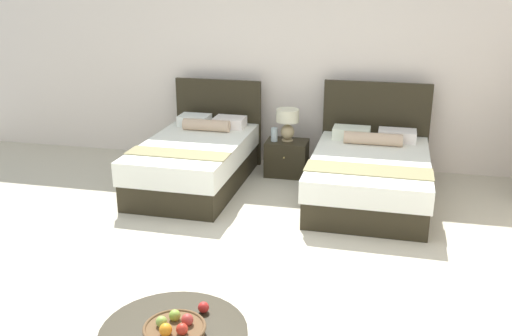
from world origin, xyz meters
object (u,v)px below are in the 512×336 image
at_px(vase, 274,134).
at_px(fruit_bowl, 175,330).
at_px(bed_near_window, 196,160).
at_px(bed_near_corner, 370,173).
at_px(table_lamp, 288,121).
at_px(loose_apple, 203,307).
at_px(nightstand, 287,158).

relative_size(vase, fruit_bowl, 0.47).
bearing_deg(bed_near_window, vase, 33.20).
bearing_deg(bed_near_corner, bed_near_window, -179.80).
distance_m(bed_near_corner, table_lamp, 1.33).
xyz_separation_m(bed_near_corner, vase, (-1.26, 0.57, 0.24)).
bearing_deg(fruit_bowl, bed_near_window, 106.77).
xyz_separation_m(bed_near_corner, loose_apple, (-0.93, -3.43, 0.20)).
bearing_deg(bed_near_window, table_lamp, 31.39).
height_order(table_lamp, fruit_bowl, table_lamp).
height_order(vase, fruit_bowl, vase).
bearing_deg(vase, table_lamp, 20.29).
distance_m(vase, fruit_bowl, 4.30).
bearing_deg(loose_apple, vase, 94.66).
xyz_separation_m(bed_near_window, vase, (0.88, 0.58, 0.23)).
distance_m(bed_near_window, table_lamp, 1.29).
relative_size(table_lamp, fruit_bowl, 1.10).
distance_m(bed_near_window, bed_near_corner, 2.14).
bearing_deg(nightstand, bed_near_window, -149.42).
height_order(nightstand, fruit_bowl, fruit_bowl).
xyz_separation_m(bed_near_window, table_lamp, (1.04, 0.64, 0.40)).
bearing_deg(loose_apple, table_lamp, 92.31).
relative_size(nightstand, table_lamp, 1.29).
xyz_separation_m(vase, fruit_bowl, (0.24, -4.29, -0.03)).
xyz_separation_m(nightstand, loose_apple, (0.16, -4.04, 0.28)).
xyz_separation_m(table_lamp, fruit_bowl, (0.08, -4.35, -0.20)).
height_order(bed_near_window, loose_apple, bed_near_window).
height_order(bed_near_window, bed_near_corner, bed_near_corner).
distance_m(bed_near_corner, nightstand, 1.26).
bearing_deg(bed_near_window, bed_near_corner, 0.20).
bearing_deg(nightstand, vase, -166.17).
bearing_deg(nightstand, bed_near_corner, -28.98).
relative_size(bed_near_corner, fruit_bowl, 5.46).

